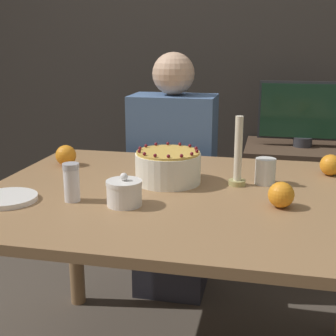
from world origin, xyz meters
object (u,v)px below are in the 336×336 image
sugar_shaker (72,182)px  person_man_blue_shirt (173,192)px  cake (168,167)px  sugar_bowl (124,193)px  tv_monitor (305,113)px  candle (238,158)px

sugar_shaker → person_man_blue_shirt: person_man_blue_shirt is taller
cake → sugar_bowl: 0.27m
cake → tv_monitor: bearing=63.4°
person_man_blue_shirt → tv_monitor: size_ratio=2.44×
sugar_shaker → person_man_blue_shirt: bearing=81.1°
person_man_blue_shirt → tv_monitor: person_man_blue_shirt is taller
cake → sugar_bowl: (-0.08, -0.26, -0.02)m
sugar_bowl → person_man_blue_shirt: (-0.03, 0.88, -0.28)m
sugar_shaker → candle: size_ratio=0.50×
candle → sugar_shaker: bearing=-150.2°
person_man_blue_shirt → tv_monitor: (0.63, 0.42, 0.35)m
tv_monitor → person_man_blue_shirt: bearing=-146.4°
sugar_bowl → candle: size_ratio=0.46×
sugar_shaker → candle: 0.56m
person_man_blue_shirt → sugar_shaker: bearing=81.1°
cake → tv_monitor: (0.52, 1.03, 0.06)m
sugar_bowl → cake: bearing=73.6°
sugar_bowl → tv_monitor: tv_monitor is taller
cake → candle: candle is taller
person_man_blue_shirt → cake: bearing=100.2°
tv_monitor → cake: bearing=-116.6°
candle → tv_monitor: 1.05m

